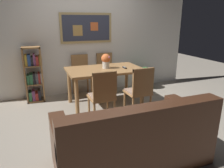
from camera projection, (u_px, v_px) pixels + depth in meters
ground_plane at (110, 117)px, 3.75m from camera, size 12.00×12.00×0.00m
wall_back_with_painting at (85, 36)px, 4.78m from camera, size 5.20×0.14×2.60m
dining_table at (105, 74)px, 4.12m from camera, size 1.46×0.90×0.75m
dining_chair_near_right at (140, 88)px, 3.58m from camera, size 0.40×0.41×0.91m
dining_chair_far_left at (81, 72)px, 4.76m from camera, size 0.40×0.41×0.91m
dining_chair_near_left at (103, 93)px, 3.35m from camera, size 0.40×0.41×0.91m
dining_chair_far_right at (106, 69)px, 4.98m from camera, size 0.40×0.41×0.91m
leather_couch at (133, 141)px, 2.44m from camera, size 1.80×0.84×0.84m
bookshelf at (34, 76)px, 4.34m from camera, size 0.37×0.28×1.15m
potted_ivy at (145, 76)px, 5.25m from camera, size 0.36×0.36×0.55m
flower_vase at (106, 60)px, 4.08m from camera, size 0.19×0.18×0.29m
tv_remote at (125, 68)px, 4.13m from camera, size 0.06×0.16×0.02m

